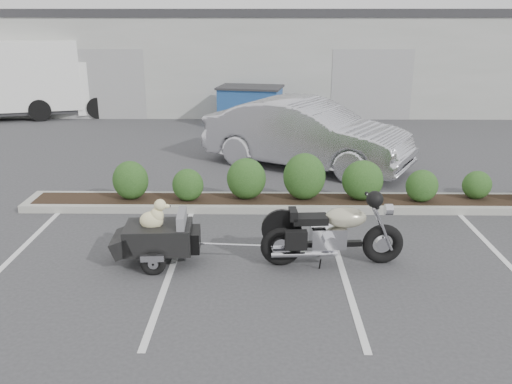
{
  "coord_description": "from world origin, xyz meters",
  "views": [
    {
      "loc": [
        -0.06,
        -8.49,
        3.85
      ],
      "look_at": [
        -0.18,
        0.87,
        0.75
      ],
      "focal_mm": 38.0,
      "sensor_mm": 36.0,
      "label": 1
    }
  ],
  "objects_px": {
    "motorcycle": "(333,234)",
    "sedan": "(306,134)",
    "delivery_truck": "(44,80)",
    "pet_trailer": "(158,236)",
    "dumpster": "(250,107)"
  },
  "relations": [
    {
      "from": "motorcycle",
      "to": "dumpster",
      "type": "distance_m",
      "value": 11.17
    },
    {
      "from": "pet_trailer",
      "to": "sedan",
      "type": "distance_m",
      "value": 6.46
    },
    {
      "from": "motorcycle",
      "to": "pet_trailer",
      "type": "height_order",
      "value": "motorcycle"
    },
    {
      "from": "sedan",
      "to": "dumpster",
      "type": "xyz_separation_m",
      "value": [
        -1.57,
        5.24,
        -0.15
      ]
    },
    {
      "from": "motorcycle",
      "to": "dumpster",
      "type": "height_order",
      "value": "dumpster"
    },
    {
      "from": "motorcycle",
      "to": "sedan",
      "type": "relative_size",
      "value": 0.43
    },
    {
      "from": "delivery_truck",
      "to": "sedan",
      "type": "bearing_deg",
      "value": -52.98
    },
    {
      "from": "pet_trailer",
      "to": "dumpster",
      "type": "distance_m",
      "value": 11.11
    },
    {
      "from": "sedan",
      "to": "dumpster",
      "type": "distance_m",
      "value": 5.47
    },
    {
      "from": "motorcycle",
      "to": "sedan",
      "type": "xyz_separation_m",
      "value": [
        0.01,
        5.83,
        0.35
      ]
    },
    {
      "from": "motorcycle",
      "to": "delivery_truck",
      "type": "xyz_separation_m",
      "value": [
        -9.56,
        13.08,
        0.86
      ]
    },
    {
      "from": "delivery_truck",
      "to": "pet_trailer",
      "type": "bearing_deg",
      "value": -78.42
    },
    {
      "from": "sedan",
      "to": "dumpster",
      "type": "bearing_deg",
      "value": 45.72
    },
    {
      "from": "dumpster",
      "to": "delivery_truck",
      "type": "distance_m",
      "value": 8.28
    },
    {
      "from": "delivery_truck",
      "to": "motorcycle",
      "type": "bearing_deg",
      "value": -69.67
    }
  ]
}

